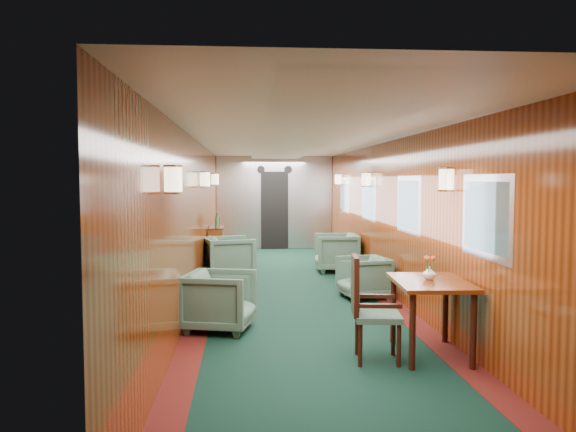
% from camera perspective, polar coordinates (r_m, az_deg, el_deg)
% --- Properties ---
extents(room, '(12.00, 12.10, 2.40)m').
position_cam_1_polar(room, '(8.62, 0.67, 2.64)').
color(room, black).
rests_on(room, ground).
extents(bulkhead, '(2.98, 0.17, 2.39)m').
position_cam_1_polar(bulkhead, '(14.53, -1.39, 1.32)').
color(bulkhead, '#AEB1B6').
rests_on(bulkhead, ground).
extents(windows_right, '(0.02, 8.60, 0.80)m').
position_cam_1_polar(windows_right, '(9.12, 9.88, 1.49)').
color(windows_right, '#B9BAC0').
rests_on(windows_right, ground).
extents(wall_sconces, '(2.97, 7.97, 0.25)m').
position_cam_1_polar(wall_sconces, '(9.18, 0.36, 3.68)').
color(wall_sconces, '#FFEBC6').
rests_on(wall_sconces, ground).
extents(dining_table, '(0.78, 1.07, 0.77)m').
position_cam_1_polar(dining_table, '(5.95, 14.29, -7.54)').
color(dining_table, maroon).
rests_on(dining_table, ground).
extents(side_chair, '(0.52, 0.54, 1.05)m').
position_cam_1_polar(side_chair, '(5.67, 8.07, -8.85)').
color(side_chair, '#1B3F33').
rests_on(side_chair, ground).
extents(credenza, '(0.30, 0.95, 1.13)m').
position_cam_1_polar(credenza, '(11.41, -7.28, -3.14)').
color(credenza, maroon).
rests_on(credenza, ground).
extents(flower_vase, '(0.17, 0.17, 0.14)m').
position_cam_1_polar(flower_vase, '(5.96, 14.15, -5.63)').
color(flower_vase, white).
rests_on(flower_vase, dining_table).
extents(armchair_left_near, '(0.93, 0.92, 0.71)m').
position_cam_1_polar(armchair_left_near, '(6.81, -6.93, -8.54)').
color(armchair_left_near, '#1B3F33').
rests_on(armchair_left_near, ground).
extents(armchair_left_far, '(1.02, 1.01, 0.77)m').
position_cam_1_polar(armchair_left_far, '(10.26, -6.01, -4.20)').
color(armchair_left_far, '#1B3F33').
rests_on(armchair_left_far, ground).
extents(armchair_right_near, '(0.81, 0.80, 0.64)m').
position_cam_1_polar(armchair_right_near, '(8.63, 7.68, -6.19)').
color(armchair_right_near, '#1B3F33').
rests_on(armchair_right_near, ground).
extents(armchair_right_far, '(0.85, 0.83, 0.75)m').
position_cam_1_polar(armchair_right_far, '(11.02, 4.93, -3.71)').
color(armchair_right_far, '#1B3F33').
rests_on(armchair_right_far, ground).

